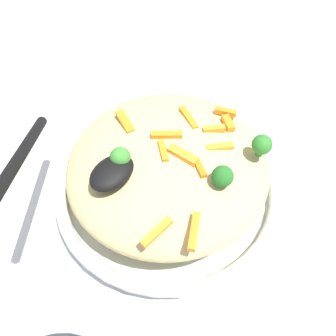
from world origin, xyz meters
name	(u,v)px	position (x,y,z in m)	size (l,w,h in m)	color
ground_plane	(168,194)	(0.00, 0.00, 0.00)	(2.40, 2.40, 0.00)	silver
serving_bowl	(168,186)	(0.00, 0.00, 0.02)	(0.30, 0.30, 0.04)	silver
pasta_mound	(168,165)	(0.00, 0.00, 0.07)	(0.26, 0.25, 0.07)	#D1BA7A
carrot_piece_0	(124,123)	(0.00, 0.07, 0.10)	(0.04, 0.01, 0.01)	orange
carrot_piece_1	(164,152)	(-0.01, 0.00, 0.11)	(0.03, 0.01, 0.01)	orange
carrot_piece_2	(167,135)	(0.01, 0.01, 0.11)	(0.04, 0.01, 0.01)	orange
carrot_piece_3	(214,129)	(0.06, -0.02, 0.10)	(0.03, 0.01, 0.01)	orange
carrot_piece_4	(182,155)	(0.00, -0.02, 0.11)	(0.04, 0.01, 0.01)	orange
carrot_piece_5	(198,169)	(0.00, -0.05, 0.10)	(0.03, 0.01, 0.01)	orange
carrot_piece_6	(194,231)	(-0.07, -0.09, 0.10)	(0.04, 0.01, 0.01)	orange
carrot_piece_7	(226,112)	(0.10, -0.02, 0.10)	(0.03, 0.01, 0.01)	orange
carrot_piece_8	(157,232)	(-0.09, -0.06, 0.10)	(0.04, 0.01, 0.01)	orange
carrot_piece_9	(228,123)	(0.08, -0.03, 0.10)	(0.02, 0.01, 0.01)	orange
carrot_piece_10	(188,118)	(0.06, 0.01, 0.10)	(0.04, 0.01, 0.01)	orange
carrot_piece_11	(220,147)	(0.04, -0.05, 0.10)	(0.03, 0.01, 0.01)	orange
broccoli_floret_0	(221,178)	(0.00, -0.08, 0.11)	(0.02, 0.02, 0.03)	#205B1C
broccoli_floret_1	(120,158)	(-0.05, 0.03, 0.12)	(0.02, 0.02, 0.03)	#377928
broccoli_floret_2	(262,145)	(0.06, -0.09, 0.11)	(0.02, 0.02, 0.03)	#296820
serving_spoon	(77,167)	(-0.10, 0.05, 0.12)	(0.16, 0.15, 0.09)	black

